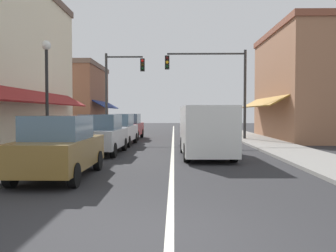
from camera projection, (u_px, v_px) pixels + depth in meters
ground_plane at (173, 141)px, 23.05m from camera, size 80.00×80.00×0.00m
sidewalk_left at (88, 140)px, 23.14m from camera, size 2.60×56.00×0.12m
sidewalk_right at (258, 140)px, 22.95m from camera, size 2.60×56.00×0.12m
lane_center_stripe at (173, 141)px, 23.05m from camera, size 0.14×52.00×0.01m
storefront_right_block at (300, 85)px, 24.75m from camera, size 5.31×10.20×7.58m
storefront_far_left at (77, 99)px, 33.07m from camera, size 5.58×8.20×6.29m
parked_car_nearest_left at (59, 147)px, 10.11m from camera, size 1.79×4.10×1.77m
parked_car_second_left at (102, 134)px, 15.92m from camera, size 1.86×4.14×1.77m
parked_car_third_left at (118, 130)px, 20.24m from camera, size 1.88×4.15×1.77m
parked_car_far_left at (128, 126)px, 25.00m from camera, size 1.87×4.15×1.77m
van_in_lane at (206, 130)px, 14.92m from camera, size 2.08×5.22×2.12m
traffic_signal_mast_arm at (218, 79)px, 23.72m from camera, size 5.44×0.50×6.03m
traffic_signal_left_corner at (118, 83)px, 25.47m from camera, size 2.86×0.50×6.09m
street_lamp_left_near at (47, 79)px, 13.86m from camera, size 0.36×0.36×4.65m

